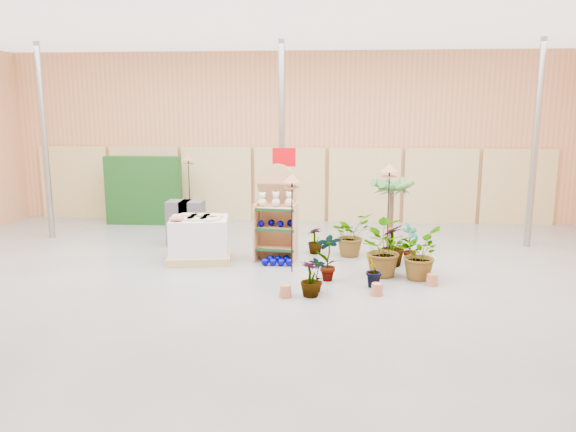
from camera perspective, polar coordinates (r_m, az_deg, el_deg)
name	(u,v)px	position (r m, az deg, el deg)	size (l,w,h in m)	color
room	(269,155)	(10.06, -1.98, 6.18)	(15.20, 12.10, 4.70)	slate
display_shelf	(276,216)	(11.35, -1.19, -0.03)	(0.88, 0.63, 1.94)	tan
teddy_bears	(277,200)	(11.20, -1.14, 1.61)	(0.71, 0.18, 0.30)	beige
gazing_balls_shelf	(276,223)	(11.27, -1.24, -0.74)	(0.71, 0.24, 0.14)	#000077
gazing_balls_floor	(278,261)	(11.12, -1.07, -4.56)	(0.63, 0.39, 0.15)	#000077
pallet_stack	(199,239)	(11.44, -8.99, -2.34)	(1.38, 1.20, 0.92)	tan
charcoal_planters	(186,223)	(12.81, -10.32, -0.69)	(0.80, 0.50, 1.00)	#343538
trellis_stock	(144,191)	(15.23, -14.45, 2.52)	(2.00, 0.30, 1.80)	#134114
offer_sign	(284,177)	(12.16, -0.40, 3.98)	(0.50, 0.08, 2.20)	gray
bird_table_front	(292,182)	(10.26, 0.41, 3.50)	(0.34, 0.34, 1.85)	black
bird_table_right	(389,171)	(10.95, 10.27, 4.47)	(0.34, 0.34, 1.99)	black
bird_table_back	(188,160)	(14.05, -10.10, 5.64)	(0.34, 0.34, 1.92)	black
palm	(392,186)	(12.24, 10.53, 3.04)	(0.70, 0.70, 1.65)	brown
potted_plant_0	(329,257)	(10.04, 4.16, -4.13)	(0.46, 0.31, 0.88)	#3E7333
potted_plant_2	(381,249)	(10.42, 9.39, -3.30)	(0.92, 0.79, 1.02)	#3E7333
potted_plant_3	(392,245)	(11.14, 10.55, -2.92)	(0.46, 0.46, 0.83)	#3E7333
potted_plant_4	(410,243)	(11.40, 12.28, -2.70)	(0.43, 0.29, 0.82)	#3E7333
potted_plant_6	(351,234)	(11.76, 6.39, -1.86)	(0.81, 0.71, 0.90)	#3E7333
potted_plant_7	(311,278)	(9.24, 2.33, -6.34)	(0.34, 0.34, 0.61)	#3E7333
potted_plant_8	(317,274)	(9.45, 3.01, -5.91)	(0.33, 0.22, 0.62)	#3E7333
potted_plant_9	(373,270)	(9.77, 8.66, -5.49)	(0.34, 0.27, 0.61)	#3E7333
potted_plant_10	(418,253)	(10.39, 13.10, -3.72)	(0.84, 0.73, 0.94)	#3E7333
potted_plant_11	(315,240)	(11.89, 2.77, -2.48)	(0.32, 0.32, 0.57)	#3E7333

